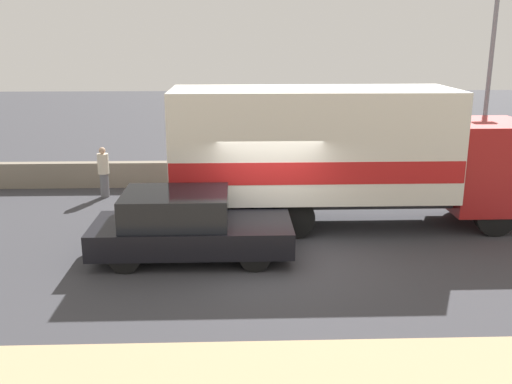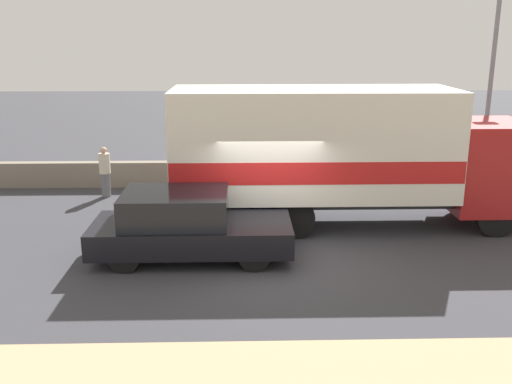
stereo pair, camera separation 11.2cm
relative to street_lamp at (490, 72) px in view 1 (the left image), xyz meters
name	(u,v)px [view 1 (the left image)]	position (x,y,z in m)	size (l,w,h in m)	color
ground_plane	(272,255)	(-7.23, -5.83, -3.77)	(80.00, 80.00, 0.00)	#38383D
stone_wall_backdrop	(260,173)	(-7.23, 0.49, -3.35)	(60.00, 0.35, 0.84)	gray
street_lamp	(490,72)	(0.00, 0.00, 0.00)	(0.56, 0.28, 6.46)	slate
box_truck	(337,152)	(-5.41, -3.68, -1.78)	(9.14, 2.55, 3.60)	maroon
car_hatchback	(187,226)	(-9.15, -5.89, -3.01)	(4.47, 1.88, 1.54)	black
pedestrian	(104,171)	(-12.14, -0.74, -2.95)	(0.34, 0.34, 1.58)	slate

